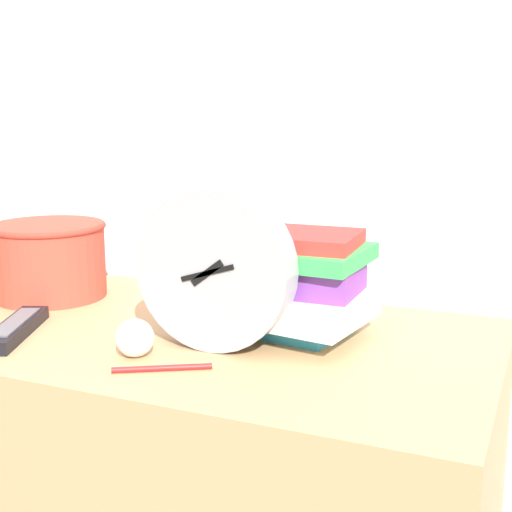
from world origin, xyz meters
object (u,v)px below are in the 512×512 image
(tv_remote, at_px, (15,328))
(crumpled_paper_ball, at_px, (135,338))
(basket, at_px, (49,257))
(pen, at_px, (162,368))
(book_stack, at_px, (293,284))
(desk_clock, at_px, (214,270))

(tv_remote, height_order, crumpled_paper_ball, crumpled_paper_ball)
(basket, distance_m, crumpled_paper_ball, 0.39)
(tv_remote, distance_m, pen, 0.29)
(crumpled_paper_ball, bearing_deg, basket, 146.20)
(pen, bearing_deg, book_stack, 64.38)
(crumpled_paper_ball, bearing_deg, desk_clock, 40.29)
(book_stack, bearing_deg, basket, 176.53)
(desk_clock, height_order, basket, desk_clock)
(desk_clock, relative_size, book_stack, 0.94)
(basket, bearing_deg, tv_remote, -64.53)
(pen, bearing_deg, desk_clock, 77.21)
(desk_clock, height_order, crumpled_paper_ball, desk_clock)
(book_stack, xyz_separation_m, pen, (-0.10, -0.22, -0.07))
(desk_clock, bearing_deg, pen, -102.79)
(book_stack, height_order, pen, book_stack)
(book_stack, relative_size, pen, 2.10)
(desk_clock, distance_m, pen, 0.16)
(tv_remote, bearing_deg, pen, -8.38)
(book_stack, bearing_deg, tv_remote, -155.63)
(basket, height_order, pen, basket)
(book_stack, xyz_separation_m, basket, (-0.49, 0.03, -0.00))
(basket, height_order, tv_remote, basket)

